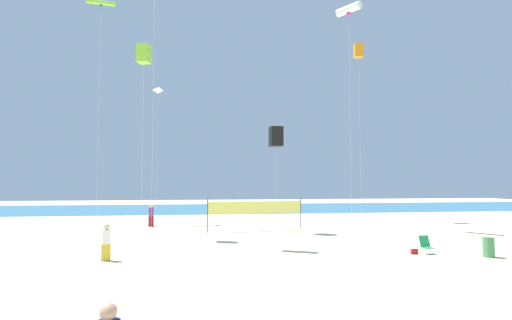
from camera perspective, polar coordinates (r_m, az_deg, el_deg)
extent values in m
plane|color=beige|center=(17.64, -1.40, -15.15)|extent=(120.00, 120.00, 0.00)
cube|color=teal|center=(53.00, -5.58, -7.13)|extent=(120.00, 20.00, 0.01)
sphere|color=tan|center=(7.08, -21.02, -20.23)|extent=(0.29, 0.29, 0.29)
cube|color=gold|center=(19.51, -21.34, -12.60)|extent=(0.37, 0.22, 0.78)
cylinder|color=white|center=(19.41, -21.30, -10.53)|extent=(0.39, 0.39, 0.65)
sphere|color=beige|center=(19.35, -21.27, -9.16)|extent=(0.29, 0.29, 0.29)
cube|color=maroon|center=(32.71, -15.28, -8.76)|extent=(0.40, 0.24, 0.83)
cylinder|color=#7A3872|center=(32.64, -15.26, -7.43)|extent=(0.42, 0.42, 0.69)
sphere|color=beige|center=(32.61, -15.25, -6.56)|extent=(0.31, 0.31, 0.31)
cube|color=#1E8C4C|center=(21.65, 24.09, -11.78)|extent=(0.52, 0.48, 0.03)
cube|color=#1E8C4C|center=(21.85, 23.67, -10.96)|extent=(0.52, 0.23, 0.57)
cylinder|color=silver|center=(21.55, 24.31, -12.24)|extent=(0.03, 0.03, 0.32)
cylinder|color=silver|center=(21.80, 23.90, -12.15)|extent=(0.03, 0.03, 0.32)
cylinder|color=#3F7F4C|center=(22.13, 31.19, -10.99)|extent=(0.52, 0.52, 0.95)
cylinder|color=#4C4C51|center=(28.02, -7.21, -8.19)|extent=(0.08, 0.08, 2.40)
cylinder|color=#4C4C51|center=(30.01, 6.64, -7.86)|extent=(0.08, 0.08, 2.40)
cube|color=#EAE566|center=(28.77, -0.05, -7.03)|extent=(7.13, 1.12, 0.90)
cube|color=maroon|center=(21.41, 22.39, -12.42)|extent=(0.33, 0.17, 0.27)
cylinder|color=silver|center=(27.00, -16.48, 2.29)|extent=(0.01, 0.01, 12.34)
cube|color=#8CD833|center=(28.25, -16.28, 14.85)|extent=(0.95, 0.95, 1.24)
cylinder|color=silver|center=(38.77, -22.29, 6.81)|extent=(0.01, 0.01, 20.46)
cylinder|color=#8CD833|center=(41.74, -21.98, 20.78)|extent=(2.57, 0.77, 0.40)
sphere|color=blue|center=(41.62, -21.99, 20.41)|extent=(0.24, 0.24, 0.24)
cylinder|color=silver|center=(38.50, 15.12, 3.72)|extent=(0.01, 0.01, 16.42)
cube|color=orange|center=(40.30, 14.95, 15.39)|extent=(0.96, 0.96, 1.33)
cylinder|color=silver|center=(31.82, 13.78, 6.23)|extent=(0.01, 0.01, 17.63)
cylinder|color=white|center=(34.37, 13.57, 20.89)|extent=(1.73, 2.15, 0.63)
sphere|color=#D833A5|center=(34.20, 13.58, 20.25)|extent=(0.38, 0.38, 0.38)
cylinder|color=silver|center=(35.92, -14.44, 0.62)|extent=(0.01, 0.01, 11.95)
pyramid|color=white|center=(36.84, -14.31, 10.05)|extent=(0.83, 0.83, 0.45)
cylinder|color=silver|center=(25.20, -14.99, 9.41)|extent=(0.01, 0.01, 18.21)
cylinder|color=silver|center=(28.08, 2.99, -3.56)|extent=(0.01, 0.01, 6.94)
cube|color=black|center=(28.27, 2.97, 3.49)|extent=(0.97, 0.97, 1.44)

